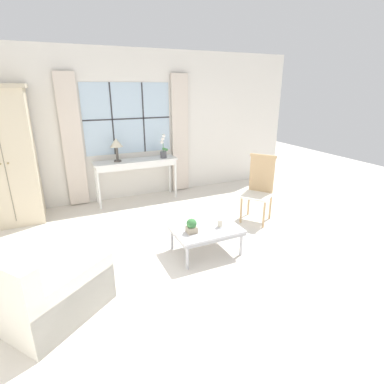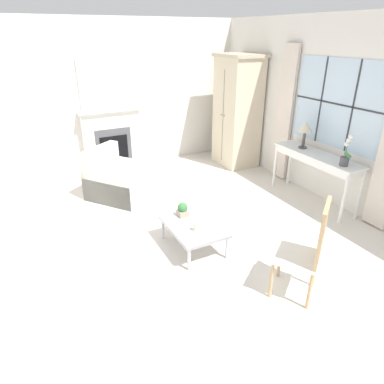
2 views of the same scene
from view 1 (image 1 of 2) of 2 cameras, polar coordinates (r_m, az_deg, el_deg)
name	(u,v)px [view 1 (image 1 of 2)]	position (r m, az deg, el deg)	size (l,w,h in m)	color
ground_plane	(195,273)	(3.74, 0.51, -15.22)	(14.00, 14.00, 0.00)	silver
wall_back_windowed	(128,127)	(6.00, -12.03, 11.93)	(7.20, 0.14, 2.80)	silver
armoire	(6,157)	(5.55, -31.87, 5.75)	(0.90, 0.72, 2.17)	beige
console_table	(136,164)	(5.85, -10.65, 5.19)	(1.57, 0.42, 0.81)	white
table_lamp	(116,144)	(5.71, -14.23, 8.84)	(0.23, 0.23, 0.43)	#4C4742
potted_orchid	(163,149)	(5.89, -5.49, 8.06)	(0.16, 0.12, 0.46)	#4C4C51
armchair_upholstered	(46,291)	(3.36, -26.04, -16.52)	(1.25, 1.23, 0.82)	silver
side_chair_wooden	(259,185)	(5.05, 12.73, 1.31)	(0.62, 0.62, 1.09)	white
coffee_table	(206,231)	(4.01, 2.71, -7.37)	(0.88, 0.62, 0.36)	#BCBCC1
potted_plant_small	(192,226)	(3.83, -0.08, -6.44)	(0.13, 0.13, 0.19)	tan
pillar_candle	(220,224)	(4.00, 5.33, -6.05)	(0.09, 0.09, 0.12)	silver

